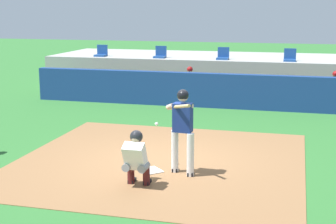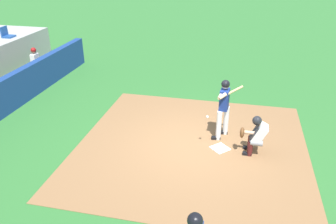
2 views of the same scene
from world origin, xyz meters
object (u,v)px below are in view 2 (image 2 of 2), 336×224
object	(u,v)px
batter_at_plate	(224,105)
stadium_seat_4	(7,34)
dugout_player_1	(38,62)
catcher_crouched	(255,134)
home_plate	(220,148)

from	to	relation	value
batter_at_plate	stadium_seat_4	size ratio (longest dim) A/B	3.76
batter_at_plate	dugout_player_1	distance (m)	8.86
stadium_seat_4	batter_at_plate	bearing A→B (deg)	-113.93
catcher_crouched	dugout_player_1	world-z (taller)	dugout_player_1
batter_at_plate	home_plate	bearing A→B (deg)	-178.50
batter_at_plate	catcher_crouched	distance (m)	1.22
home_plate	dugout_player_1	distance (m)	9.18
batter_at_plate	dugout_player_1	xyz separation A→B (m)	(3.50, 8.13, -0.36)
home_plate	stadium_seat_4	xyz separation A→B (m)	(5.20, 10.18, 1.51)
home_plate	stadium_seat_4	bearing A→B (deg)	62.94
batter_at_plate	catcher_crouched	xyz separation A→B (m)	(-0.70, -0.91, -0.43)
stadium_seat_4	catcher_crouched	bearing A→B (deg)	-115.18
home_plate	batter_at_plate	xyz separation A→B (m)	(0.69, 0.02, 1.01)
dugout_player_1	stadium_seat_4	distance (m)	2.43
stadium_seat_4	dugout_player_1	bearing A→B (deg)	-116.28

